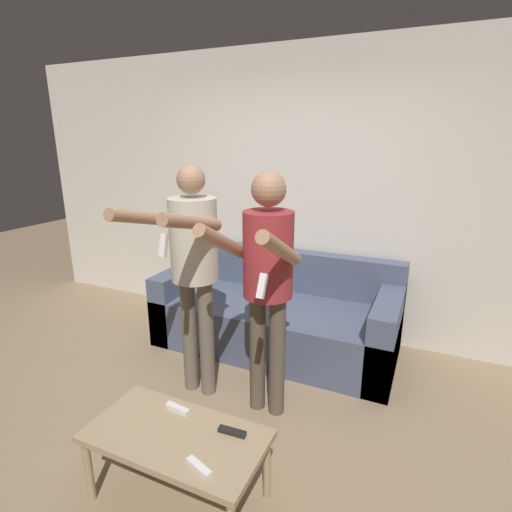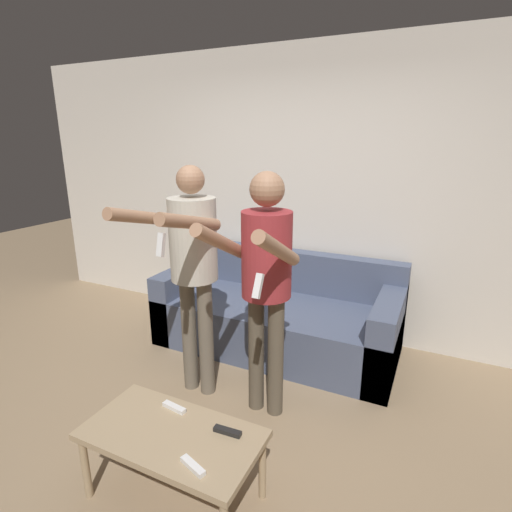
% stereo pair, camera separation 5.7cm
% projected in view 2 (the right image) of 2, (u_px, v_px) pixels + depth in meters
% --- Properties ---
extents(ground_plane, '(14.00, 14.00, 0.00)m').
position_uv_depth(ground_plane, '(204.00, 439.00, 2.60)').
color(ground_plane, '#937A5B').
extents(wall_back, '(6.40, 0.06, 2.70)m').
position_uv_depth(wall_back, '(304.00, 196.00, 3.82)').
color(wall_back, silver).
rests_on(wall_back, ground_plane).
extents(couch, '(2.16, 0.94, 0.84)m').
position_uv_depth(couch, '(278.00, 317.00, 3.71)').
color(couch, '#4C5670').
rests_on(couch, ground_plane).
extents(person_standing_left, '(0.45, 0.77, 1.71)m').
position_uv_depth(person_standing_left, '(192.00, 256.00, 2.80)').
color(person_standing_left, '#6B6051').
rests_on(person_standing_left, ground_plane).
extents(person_standing_right, '(0.45, 0.72, 1.69)m').
position_uv_depth(person_standing_right, '(265.00, 270.00, 2.57)').
color(person_standing_right, brown).
rests_on(person_standing_right, ground_plane).
extents(coffee_table, '(0.94, 0.48, 0.42)m').
position_uv_depth(coffee_table, '(172.00, 439.00, 2.08)').
color(coffee_table, tan).
rests_on(coffee_table, ground_plane).
extents(remote_near, '(0.15, 0.08, 0.02)m').
position_uv_depth(remote_near, '(193.00, 466.00, 1.84)').
color(remote_near, white).
rests_on(remote_near, coffee_table).
extents(remote_mid, '(0.15, 0.04, 0.02)m').
position_uv_depth(remote_mid, '(227.00, 431.00, 2.05)').
color(remote_mid, black).
rests_on(remote_mid, coffee_table).
extents(remote_far, '(0.15, 0.05, 0.02)m').
position_uv_depth(remote_far, '(174.00, 407.00, 2.24)').
color(remote_far, white).
rests_on(remote_far, coffee_table).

